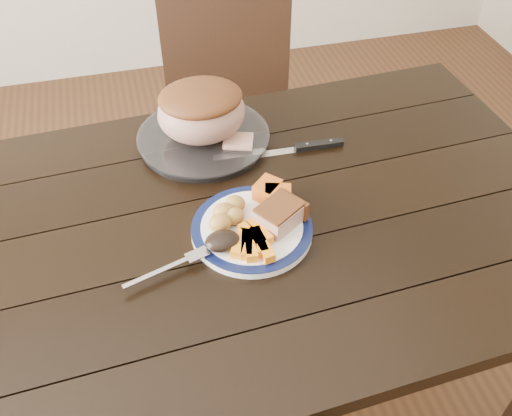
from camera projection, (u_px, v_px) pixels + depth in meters
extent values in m
plane|color=#472B16|center=(229.00, 399.00, 1.72)|extent=(4.00, 4.00, 0.00)
cube|color=black|center=(217.00, 232.00, 1.21)|extent=(1.65, 0.98, 0.04)
cube|color=black|center=(405.00, 185.00, 1.88)|extent=(0.07, 0.07, 0.71)
cube|color=black|center=(221.00, 145.00, 1.88)|extent=(0.54, 0.54, 0.04)
cube|color=black|center=(225.00, 46.00, 1.85)|extent=(0.41, 0.18, 0.46)
cube|color=black|center=(277.00, 168.00, 2.16)|extent=(0.04, 0.04, 0.43)
cube|color=black|center=(270.00, 237.00, 1.91)|extent=(0.04, 0.04, 0.43)
cube|color=black|center=(183.00, 163.00, 2.19)|extent=(0.04, 0.04, 0.43)
cube|color=black|center=(164.00, 230.00, 1.93)|extent=(0.04, 0.04, 0.43)
cylinder|color=white|center=(252.00, 230.00, 1.18)|extent=(0.25, 0.25, 0.02)
torus|color=#0A1236|center=(252.00, 227.00, 1.17)|extent=(0.25, 0.25, 0.02)
cylinder|color=white|center=(204.00, 139.00, 1.40)|extent=(0.31, 0.31, 0.02)
cube|color=tan|center=(279.00, 215.00, 1.16)|extent=(0.11, 0.11, 0.04)
ellipsoid|color=gold|center=(220.00, 223.00, 1.15)|extent=(0.05, 0.04, 0.04)
ellipsoid|color=gold|center=(234.00, 216.00, 1.16)|extent=(0.04, 0.04, 0.04)
ellipsoid|color=gold|center=(224.00, 212.00, 1.17)|extent=(0.05, 0.04, 0.04)
ellipsoid|color=gold|center=(235.00, 204.00, 1.19)|extent=(0.04, 0.04, 0.04)
cube|color=orange|center=(251.00, 247.00, 1.11)|extent=(0.03, 0.07, 0.02)
cube|color=orange|center=(252.00, 236.00, 1.13)|extent=(0.05, 0.07, 0.02)
cube|color=orange|center=(259.00, 242.00, 1.12)|extent=(0.02, 0.07, 0.02)
cube|color=orange|center=(240.00, 243.00, 1.12)|extent=(0.05, 0.07, 0.02)
cube|color=orange|center=(259.00, 232.00, 1.14)|extent=(0.04, 0.07, 0.02)
cube|color=orange|center=(247.00, 245.00, 1.12)|extent=(0.04, 0.07, 0.02)
cube|color=orange|center=(264.00, 248.00, 1.11)|extent=(0.03, 0.07, 0.02)
cube|color=orange|center=(267.00, 190.00, 1.22)|extent=(0.07, 0.07, 0.04)
cube|color=orange|center=(278.00, 197.00, 1.20)|extent=(0.07, 0.06, 0.04)
ellipsoid|color=black|center=(223.00, 241.00, 1.12)|extent=(0.07, 0.05, 0.03)
cube|color=silver|center=(157.00, 273.00, 1.08)|extent=(0.14, 0.05, 0.00)
cube|color=silver|center=(197.00, 255.00, 1.11)|extent=(0.05, 0.04, 0.00)
ellipsoid|color=#AA7868|center=(202.00, 113.00, 1.35)|extent=(0.21, 0.18, 0.14)
cube|color=tan|center=(238.00, 142.00, 1.36)|extent=(0.08, 0.07, 0.02)
cube|color=silver|center=(255.00, 156.00, 1.36)|extent=(0.20, 0.03, 0.00)
cube|color=black|center=(319.00, 145.00, 1.38)|extent=(0.12, 0.02, 0.01)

